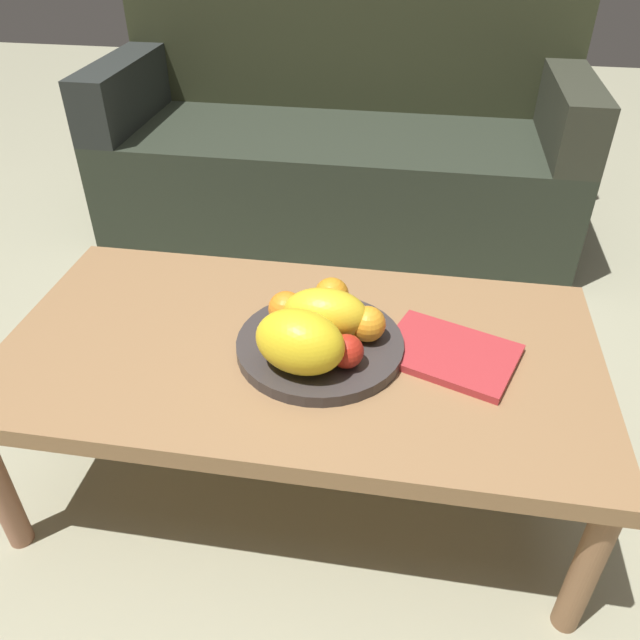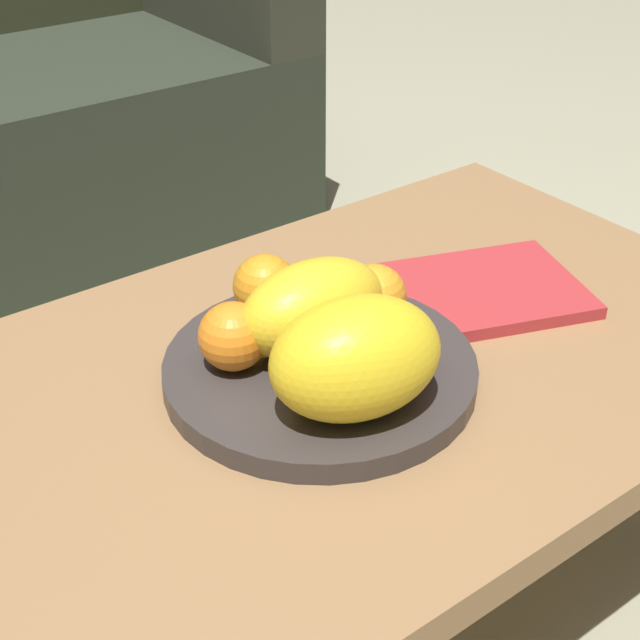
# 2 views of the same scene
# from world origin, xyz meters

# --- Properties ---
(ground_plane) EXTENTS (8.00, 8.00, 0.00)m
(ground_plane) POSITION_xyz_m (0.00, 0.00, 0.00)
(ground_plane) COLOR #9E9C7F
(coffee_table) EXTENTS (1.20, 0.63, 0.39)m
(coffee_table) POSITION_xyz_m (0.00, 0.00, 0.35)
(coffee_table) COLOR #946C45
(coffee_table) RESTS_ON ground_plane
(fruit_bowl) EXTENTS (0.33, 0.33, 0.03)m
(fruit_bowl) POSITION_xyz_m (0.04, -0.01, 0.40)
(fruit_bowl) COLOR #393331
(fruit_bowl) RESTS_ON coffee_table
(melon_large_front) EXTENTS (0.17, 0.11, 0.10)m
(melon_large_front) POSITION_xyz_m (0.05, 0.01, 0.46)
(melon_large_front) COLOR yellow
(melon_large_front) RESTS_ON fruit_bowl
(melon_smaller_beside) EXTENTS (0.19, 0.16, 0.12)m
(melon_smaller_beside) POSITION_xyz_m (0.02, -0.10, 0.47)
(melon_smaller_beside) COLOR yellow
(melon_smaller_beside) RESTS_ON fruit_bowl
(orange_front) EXTENTS (0.07, 0.07, 0.07)m
(orange_front) POSITION_xyz_m (0.13, 0.01, 0.45)
(orange_front) COLOR orange
(orange_front) RESTS_ON fruit_bowl
(orange_left) EXTENTS (0.07, 0.07, 0.07)m
(orange_left) POSITION_xyz_m (0.05, 0.10, 0.45)
(orange_left) COLOR orange
(orange_left) RESTS_ON fruit_bowl
(orange_right) EXTENTS (0.07, 0.07, 0.07)m
(orange_right) POSITION_xyz_m (-0.03, 0.04, 0.45)
(orange_right) COLOR orange
(orange_right) RESTS_ON fruit_bowl
(apple_front) EXTENTS (0.07, 0.07, 0.07)m
(apple_front) POSITION_xyz_m (0.10, -0.08, 0.45)
(apple_front) COLOR red
(apple_front) RESTS_ON fruit_bowl
(banana_bunch) EXTENTS (0.17, 0.16, 0.06)m
(banana_bunch) POSITION_xyz_m (0.05, 0.02, 0.44)
(banana_bunch) COLOR yellow
(banana_bunch) RESTS_ON fruit_bowl
(magazine) EXTENTS (0.30, 0.26, 0.02)m
(magazine) POSITION_xyz_m (0.30, 0.01, 0.40)
(magazine) COLOR #B52F34
(magazine) RESTS_ON coffee_table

